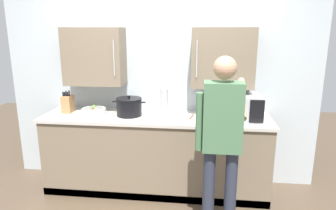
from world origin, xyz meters
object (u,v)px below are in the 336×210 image
(person_figure, at_px, (222,133))
(knife_block, at_px, (68,104))
(microwave_oven, at_px, (234,107))
(fruit_bowl, at_px, (94,111))
(thermos_flask, at_px, (164,103))
(stock_pot, at_px, (129,107))
(wooden_spoon, at_px, (197,117))

(person_figure, bearing_deg, knife_block, 156.00)
(microwave_oven, height_order, fruit_bowl, microwave_oven)
(fruit_bowl, bearing_deg, thermos_flask, -0.06)
(stock_pot, bearing_deg, wooden_spoon, -0.47)
(thermos_flask, xyz_separation_m, fruit_bowl, (-0.84, 0.00, -0.12))
(thermos_flask, relative_size, knife_block, 1.19)
(microwave_oven, xyz_separation_m, stock_pot, (-1.19, -0.03, -0.03))
(thermos_flask, distance_m, stock_pot, 0.42)
(fruit_bowl, xyz_separation_m, wooden_spoon, (1.22, -0.00, -0.03))
(stock_pot, xyz_separation_m, wooden_spoon, (0.79, -0.01, -0.09))
(fruit_bowl, height_order, wooden_spoon, fruit_bowl)
(thermos_flask, relative_size, fruit_bowl, 1.17)
(stock_pot, height_order, person_figure, person_figure)
(thermos_flask, xyz_separation_m, wooden_spoon, (0.38, -0.00, -0.16))
(thermos_flask, bearing_deg, stock_pot, 179.43)
(fruit_bowl, bearing_deg, stock_pot, 0.42)
(thermos_flask, distance_m, wooden_spoon, 0.41)
(fruit_bowl, relative_size, stock_pot, 0.72)
(wooden_spoon, xyz_separation_m, person_figure, (0.23, -0.74, 0.07))
(stock_pot, height_order, knife_block, knife_block)
(knife_block, distance_m, wooden_spoon, 1.56)
(wooden_spoon, bearing_deg, thermos_flask, 179.64)
(fruit_bowl, height_order, person_figure, person_figure)
(knife_block, bearing_deg, stock_pot, -3.70)
(knife_block, height_order, person_figure, person_figure)
(stock_pot, bearing_deg, microwave_oven, 1.65)
(knife_block, bearing_deg, microwave_oven, -0.44)
(wooden_spoon, distance_m, person_figure, 0.78)
(thermos_flask, xyz_separation_m, person_figure, (0.61, -0.74, -0.08))
(microwave_oven, relative_size, thermos_flask, 2.36)
(wooden_spoon, height_order, person_figure, person_figure)
(wooden_spoon, bearing_deg, stock_pot, 179.53)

